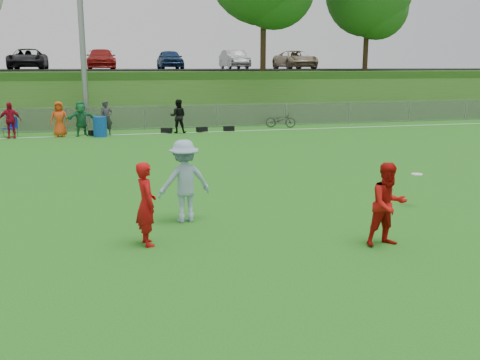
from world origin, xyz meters
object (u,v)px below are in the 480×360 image
object	(u,v)px
player_red_left	(146,204)
bicycle	(281,120)
frisbee	(417,174)
player_red_center	(388,205)
player_blue	(184,181)
recycling_bin	(100,127)

from	to	relation	value
player_red_left	bicycle	distance (m)	20.23
frisbee	player_red_center	bearing A→B (deg)	-131.86
player_blue	player_red_center	bearing A→B (deg)	132.86
player_red_left	player_red_center	size ratio (longest dim) A/B	1.00
bicycle	player_red_center	bearing A→B (deg)	-172.74
bicycle	recycling_bin	bearing A→B (deg)	119.19
player_red_left	recycling_bin	size ratio (longest dim) A/B	1.66
player_red_center	player_blue	xyz separation A→B (m)	(-3.47, 2.58, 0.10)
player_blue	recycling_bin	distance (m)	15.37
player_red_left	frisbee	size ratio (longest dim) A/B	6.05
recycling_bin	frisbee	bearing A→B (deg)	-64.53
player_red_center	bicycle	distance (m)	19.86
player_blue	frisbee	world-z (taller)	player_blue
player_red_left	frisbee	world-z (taller)	player_red_left
frisbee	recycling_bin	world-z (taller)	recycling_bin
player_red_left	recycling_bin	bearing A→B (deg)	-7.62
recycling_bin	bicycle	bearing A→B (deg)	8.75
frisbee	recycling_bin	size ratio (longest dim) A/B	0.27
player_red_center	bicycle	world-z (taller)	player_red_center
player_red_center	recycling_bin	world-z (taller)	player_red_center
player_blue	player_red_left	bearing A→B (deg)	45.04
player_red_center	frisbee	distance (m)	3.26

